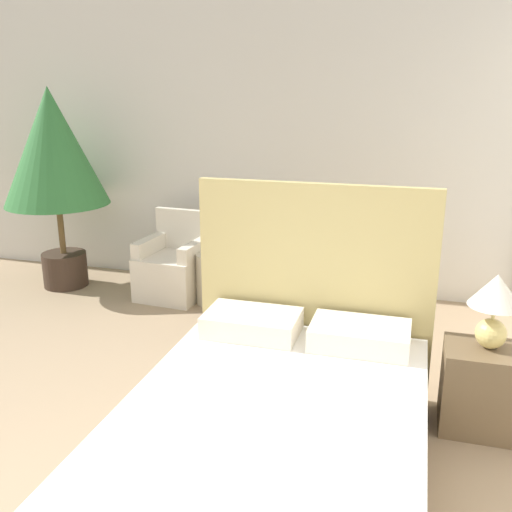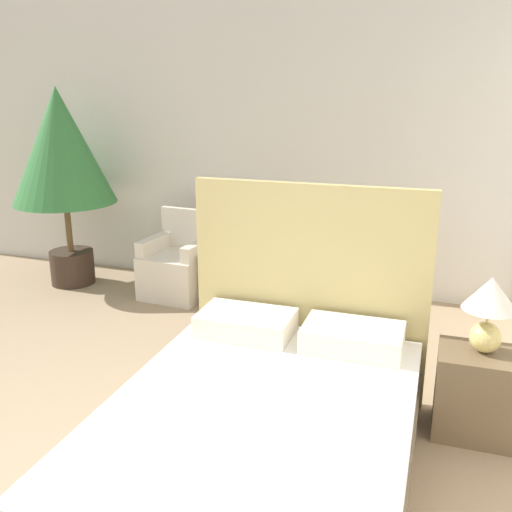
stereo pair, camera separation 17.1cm
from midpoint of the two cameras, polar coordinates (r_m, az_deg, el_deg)
The scene contains 8 objects.
wall_back at distance 5.70m, azimuth -0.65°, elevation 11.30°, with size 10.00×0.06×2.90m.
bed at distance 3.11m, azimuth 0.56°, elevation -16.53°, with size 1.54×2.09×1.41m.
armchair_near_window_left at distance 5.60m, azimuth -9.12°, elevation -1.36°, with size 0.63×0.62×0.82m.
armchair_near_window_right at distance 5.30m, azimuth -0.39°, elevation -2.21°, with size 0.62×0.62×0.82m.
potted_palm at distance 5.97m, azimuth -20.38°, elevation 9.54°, with size 1.01×1.01×1.98m.
nightstand at distance 3.69m, azimuth 20.45°, elevation -12.35°, with size 0.47×0.38×0.52m.
table_lamp at distance 3.49m, azimuth 21.51°, elevation -4.22°, with size 0.30×0.30×0.45m.
side_table at distance 5.38m, azimuth -5.12°, elevation -2.26°, with size 0.34×0.34×0.49m.
Camera 1 is at (1.56, -1.32, 1.99)m, focal length 40.00 mm.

